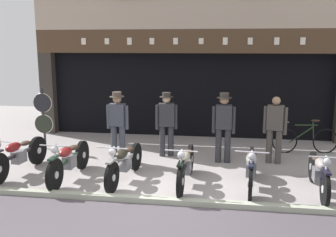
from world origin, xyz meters
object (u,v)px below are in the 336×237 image
salesman_left (118,122)px  salesman_right (224,124)px  motorcycle_center (186,165)px  advert_board_near (256,82)px  tyre_sign_pole (43,114)px  motorcycle_center_right (251,167)px  motorcycle_center_left (124,162)px  assistant_far_right (275,127)px  motorcycle_left (69,160)px  leaning_bicycle (305,140)px  motorcycle_right (319,172)px  shopkeeper_center (166,121)px  motorcycle_far_left (18,155)px

salesman_left → salesman_right: (2.59, 0.20, 0.00)m
motorcycle_center → advert_board_near: advert_board_near is taller
salesman_left → tyre_sign_pole: salesman_left is taller
motorcycle_center_right → salesman_right: (-0.58, 1.63, 0.53)m
salesman_right → tyre_sign_pole: bearing=-6.7°
motorcycle_center_right → salesman_left: 3.51m
motorcycle_center_left → salesman_left: bearing=-63.6°
salesman_right → advert_board_near: bearing=-109.9°
assistant_far_right → tyre_sign_pole: size_ratio=0.96×
motorcycle_left → leaning_bicycle: 6.13m
motorcycle_center_left → motorcycle_center_right: motorcycle_center_right is taller
motorcycle_center → motorcycle_right: bearing=-179.2°
motorcycle_center_right → shopkeeper_center: size_ratio=1.20×
salesman_right → motorcycle_left: bearing=27.0°
motorcycle_center_right → shopkeeper_center: 2.87m
motorcycle_left → salesman_right: bearing=-151.1°
salesman_left → assistant_far_right: bearing=-171.2°
motorcycle_left → advert_board_near: size_ratio=2.08×
motorcycle_far_left → shopkeeper_center: shopkeeper_center is taller
motorcycle_center_left → salesman_left: size_ratio=1.20×
motorcycle_right → salesman_right: (-1.86, 1.72, 0.55)m
advert_board_near → salesman_left: bearing=-140.8°
tyre_sign_pole → motorcycle_center_left: bearing=-36.9°
assistant_far_right → leaning_bicycle: size_ratio=0.94×
salesman_right → assistant_far_right: 1.23m
motorcycle_center_left → tyre_sign_pole: (-2.85, 2.14, 0.56)m
shopkeeper_center → advert_board_near: size_ratio=1.68×
motorcycle_center → assistant_far_right: 2.70m
salesman_left → motorcycle_center: bearing=145.5°
motorcycle_left → motorcycle_center_right: motorcycle_center_right is taller
motorcycle_far_left → tyre_sign_pole: (-0.40, 2.06, 0.54)m
motorcycle_center_left → assistant_far_right: bearing=-146.3°
motorcycle_far_left → assistant_far_right: (5.73, 1.67, 0.47)m
motorcycle_center_left → motorcycle_center_right: size_ratio=1.04×
motorcycle_center_left → motorcycle_center_right: bearing=-174.6°
motorcycle_far_left → salesman_left: salesman_left is taller
motorcycle_left → motorcycle_right: 5.11m
assistant_far_right → salesman_left: bearing=18.1°
motorcycle_center → motorcycle_center_right: 1.32m
motorcycle_far_left → motorcycle_center: (3.76, -0.12, -0.01)m
shopkeeper_center → motorcycle_far_left: bearing=18.1°
motorcycle_center_left → shopkeeper_center: shopkeeper_center is taller
shopkeeper_center → advert_board_near: 3.43m
motorcycle_center_right → motorcycle_right: (1.29, -0.09, -0.01)m
assistant_far_right → tyre_sign_pole: tyre_sign_pole is taller
motorcycle_left → motorcycle_center: 2.51m
motorcycle_far_left → motorcycle_right: size_ratio=1.09×
motorcycle_left → motorcycle_far_left: bearing=-6.0°
motorcycle_far_left → motorcycle_left: (1.26, -0.16, -0.00)m
motorcycle_right → salesman_right: salesman_right is taller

